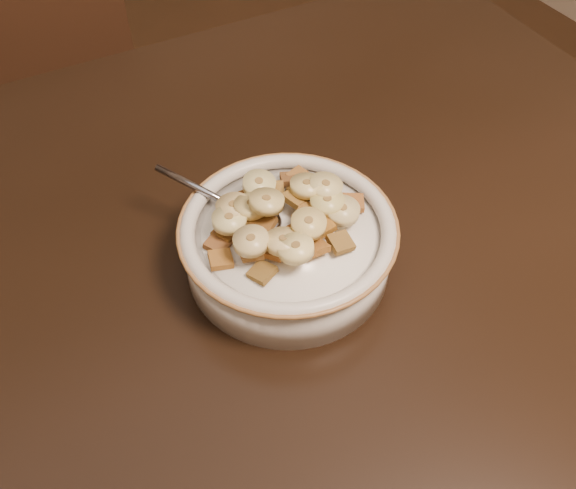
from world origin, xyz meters
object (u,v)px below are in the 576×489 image
table (100,374)px  chair (54,131)px  spoon (258,219)px  cereal_bowl (288,249)px

table → chair: (0.10, 0.67, -0.23)m
chair → spoon: size_ratio=21.49×
table → cereal_bowl: bearing=5.2°
cereal_bowl → spoon: (-0.02, 0.03, 0.03)m
table → spoon: size_ratio=30.37×
table → chair: bearing=84.5°
table → spoon: 0.20m
table → chair: 0.72m
table → chair: chair is taller
cereal_bowl → spoon: spoon is taller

